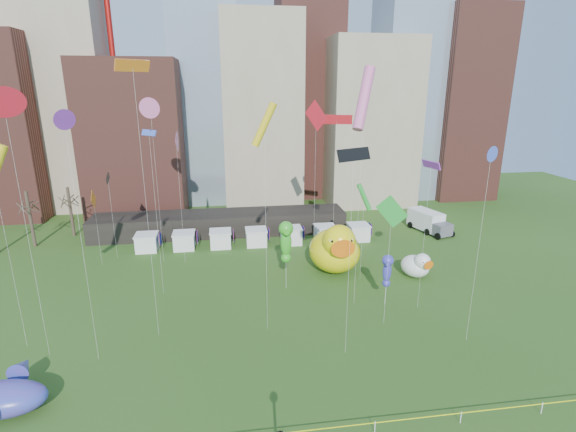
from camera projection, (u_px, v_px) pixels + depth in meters
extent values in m
cube|color=gray|center=(66.00, 90.00, 75.95)|extent=(14.00, 12.00, 42.00)
cube|color=brown|center=(135.00, 139.00, 74.25)|extent=(16.00, 14.00, 26.00)
cube|color=#8C9EB2|center=(204.00, 53.00, 79.31)|extent=(12.00, 12.00, 55.00)
cube|color=gray|center=(261.00, 113.00, 79.95)|extent=(14.00, 14.00, 34.00)
cube|color=brown|center=(309.00, 18.00, 82.11)|extent=(12.00, 12.00, 68.00)
cube|color=gray|center=(368.00, 123.00, 81.41)|extent=(16.00, 14.00, 30.00)
cube|color=#8C9EB2|center=(413.00, 74.00, 83.99)|extent=(14.00, 12.00, 48.00)
cube|color=brown|center=(463.00, 106.00, 85.22)|extent=(12.00, 12.00, 36.00)
cube|color=black|center=(221.00, 223.00, 66.23)|extent=(38.00, 6.00, 3.20)
cube|color=white|center=(147.00, 243.00, 59.30)|extent=(2.80, 2.80, 2.20)
cube|color=red|center=(160.00, 239.00, 59.41)|extent=(0.08, 1.40, 1.60)
cube|color=white|center=(184.00, 241.00, 60.00)|extent=(2.80, 2.80, 2.20)
cube|color=red|center=(197.00, 237.00, 60.10)|extent=(0.08, 1.40, 1.60)
cube|color=white|center=(221.00, 239.00, 60.69)|extent=(2.80, 2.80, 2.20)
cube|color=red|center=(233.00, 235.00, 60.80)|extent=(0.08, 1.40, 1.60)
cube|color=white|center=(256.00, 238.00, 61.39)|extent=(2.80, 2.80, 2.20)
cube|color=red|center=(269.00, 234.00, 61.49)|extent=(0.08, 1.40, 1.60)
cube|color=white|center=(291.00, 236.00, 62.08)|extent=(2.80, 2.80, 2.20)
cube|color=red|center=(303.00, 232.00, 62.19)|extent=(0.08, 1.40, 1.60)
cube|color=white|center=(325.00, 234.00, 62.78)|extent=(2.80, 2.80, 2.20)
cube|color=red|center=(337.00, 230.00, 62.89)|extent=(0.08, 1.40, 1.60)
cube|color=white|center=(358.00, 233.00, 63.48)|extent=(2.80, 2.80, 2.20)
cube|color=red|center=(370.00, 229.00, 63.58)|extent=(0.08, 1.40, 1.60)
cylinder|color=#382B21|center=(31.00, 219.00, 60.02)|extent=(0.44, 0.44, 8.00)
cylinder|color=#382B21|center=(71.00, 212.00, 64.44)|extent=(0.44, 0.44, 7.50)
cylinder|color=white|center=(375.00, 427.00, 28.17)|extent=(0.06, 0.06, 0.90)
cylinder|color=white|center=(461.00, 417.00, 29.01)|extent=(0.06, 0.06, 0.90)
cylinder|color=white|center=(542.00, 408.00, 29.84)|extent=(0.06, 0.06, 0.90)
ellipsoid|color=yellow|center=(335.00, 251.00, 52.57)|extent=(6.53, 7.55, 5.10)
ellipsoid|color=yellow|center=(330.00, 244.00, 55.30)|extent=(1.76, 1.40, 2.07)
sphere|color=yellow|center=(339.00, 241.00, 49.80)|extent=(4.02, 4.02, 3.84)
cone|color=orange|center=(342.00, 247.00, 48.29)|extent=(2.19, 1.83, 2.11)
sphere|color=white|center=(332.00, 240.00, 48.55)|extent=(0.69, 0.69, 0.69)
sphere|color=white|center=(350.00, 240.00, 48.75)|extent=(0.69, 0.69, 0.69)
sphere|color=black|center=(333.00, 241.00, 48.24)|extent=(0.35, 0.35, 0.35)
sphere|color=black|center=(351.00, 241.00, 48.44)|extent=(0.35, 0.35, 0.35)
ellipsoid|color=white|center=(415.00, 266.00, 51.27)|extent=(4.01, 4.36, 2.53)
ellipsoid|color=white|center=(407.00, 262.00, 52.50)|extent=(1.00, 0.88, 1.03)
sphere|color=white|center=(422.00, 262.00, 50.00)|extent=(2.39, 2.39, 1.91)
cone|color=orange|center=(427.00, 265.00, 49.33)|extent=(1.26, 1.13, 1.05)
sphere|color=white|center=(422.00, 262.00, 49.26)|extent=(0.34, 0.34, 0.34)
sphere|color=white|center=(429.00, 260.00, 49.70)|extent=(0.34, 0.34, 0.34)
sphere|color=black|center=(423.00, 262.00, 49.12)|extent=(0.17, 0.17, 0.17)
sphere|color=black|center=(430.00, 261.00, 49.56)|extent=(0.17, 0.17, 0.17)
cylinder|color=silver|center=(286.00, 266.00, 47.78)|extent=(0.03, 0.03, 5.42)
ellipsoid|color=green|center=(286.00, 243.00, 47.00)|extent=(1.30, 1.10, 3.12)
sphere|color=green|center=(286.00, 229.00, 46.37)|extent=(1.72, 1.72, 1.59)
cone|color=green|center=(287.00, 231.00, 45.72)|extent=(0.64, 1.04, 0.56)
sphere|color=green|center=(286.00, 258.00, 47.56)|extent=(1.11, 1.11, 1.11)
cylinder|color=silver|center=(386.00, 287.00, 44.64)|extent=(0.03, 0.03, 3.62)
ellipsoid|color=#3A39AB|center=(387.00, 271.00, 44.11)|extent=(1.12, 1.02, 2.33)
sphere|color=#3A39AB|center=(388.00, 261.00, 43.61)|extent=(1.53, 1.53, 1.19)
cone|color=#3A39AB|center=(390.00, 263.00, 43.12)|extent=(0.65, 0.84, 0.42)
sphere|color=#3A39AB|center=(386.00, 283.00, 44.55)|extent=(0.83, 0.83, 0.83)
ellipsoid|color=#5C3A9F|center=(3.00, 399.00, 29.72)|extent=(5.92, 3.28, 2.25)
cone|color=#5C3A9F|center=(23.00, 367.00, 32.62)|extent=(1.61, 1.84, 1.58)
cone|color=black|center=(280.00, 432.00, 20.91)|extent=(0.22, 0.22, 0.27)
cube|color=white|center=(426.00, 219.00, 67.56)|extent=(4.19, 6.14, 2.80)
cube|color=#595960|center=(442.00, 229.00, 64.61)|extent=(3.05, 2.67, 1.79)
cylinder|color=black|center=(427.00, 232.00, 65.60)|extent=(0.56, 1.05, 1.01)
cylinder|color=black|center=(441.00, 229.00, 66.74)|extent=(0.56, 1.05, 1.01)
cylinder|color=black|center=(410.00, 225.00, 68.90)|extent=(0.56, 1.05, 1.01)
cylinder|color=black|center=(424.00, 223.00, 70.04)|extent=(0.56, 1.05, 1.01)
cylinder|color=silver|center=(28.00, 240.00, 33.48)|extent=(0.02, 0.02, 20.67)
cone|color=red|center=(3.00, 102.00, 30.50)|extent=(1.54, 1.88, 2.17)
cylinder|color=silver|center=(181.00, 204.00, 53.64)|extent=(0.02, 0.02, 15.43)
cone|color=pink|center=(176.00, 141.00, 51.41)|extent=(0.39, 2.47, 2.46)
cylinder|color=silver|center=(113.00, 219.00, 55.50)|extent=(0.02, 0.02, 10.73)
cube|color=black|center=(108.00, 178.00, 53.95)|extent=(1.22, 3.00, 0.92)
cylinder|color=silver|center=(388.00, 269.00, 39.88)|extent=(0.02, 0.02, 11.11)
cube|color=green|center=(392.00, 211.00, 38.27)|extent=(2.38, 1.84, 2.98)
cylinder|color=silver|center=(266.00, 234.00, 37.66)|extent=(0.02, 0.02, 18.76)
cylinder|color=yellow|center=(264.00, 125.00, 34.95)|extent=(2.21, 0.91, 3.66)
cylinder|color=silver|center=(478.00, 253.00, 36.24)|extent=(0.02, 0.02, 16.65)
cone|color=blue|center=(491.00, 154.00, 33.84)|extent=(1.14, 0.82, 1.26)
cylinder|color=silver|center=(147.00, 212.00, 36.14)|extent=(0.02, 0.02, 23.24)
cube|color=orange|center=(132.00, 66.00, 32.79)|extent=(2.43, 2.25, 0.89)
cylinder|color=silver|center=(424.00, 239.00, 42.32)|extent=(0.02, 0.02, 14.73)
cube|color=purple|center=(431.00, 165.00, 40.19)|extent=(0.90, 2.32, 0.72)
cylinder|color=silver|center=(315.00, 193.00, 53.00)|extent=(0.02, 0.02, 18.43)
cube|color=red|center=(316.00, 116.00, 50.34)|extent=(2.05, 2.99, 3.60)
cylinder|color=silver|center=(359.00, 208.00, 42.17)|extent=(0.02, 0.02, 20.68)
cylinder|color=pink|center=(364.00, 98.00, 39.19)|extent=(2.87, 3.30, 5.80)
cylinder|color=silver|center=(349.00, 261.00, 34.39)|extent=(0.02, 0.02, 16.89)
cube|color=black|center=(354.00, 155.00, 31.95)|extent=(2.93, 1.72, 0.93)
cylinder|color=silver|center=(362.00, 239.00, 49.28)|extent=(0.02, 0.02, 9.96)
cylinder|color=green|center=(364.00, 197.00, 47.84)|extent=(1.86, 0.61, 3.14)
cylinder|color=silver|center=(11.00, 265.00, 35.49)|extent=(0.02, 0.02, 15.26)
cylinder|color=silver|center=(157.00, 217.00, 45.01)|extent=(0.02, 0.02, 17.33)
cube|color=blue|center=(149.00, 133.00, 42.51)|extent=(1.66, 1.52, 0.61)
cylinder|color=silver|center=(98.00, 233.00, 53.51)|extent=(0.02, 0.02, 8.62)
cube|color=orange|center=(93.00, 199.00, 52.27)|extent=(0.14, 2.42, 2.42)
cylinder|color=silver|center=(83.00, 249.00, 33.14)|extent=(0.02, 0.02, 19.49)
cone|color=purple|center=(64.00, 120.00, 30.32)|extent=(0.73, 1.40, 1.44)
cylinder|color=silver|center=(334.00, 189.00, 56.41)|extent=(0.02, 0.02, 17.73)
cube|color=red|center=(337.00, 120.00, 53.85)|extent=(3.86, 1.54, 1.17)
cylinder|color=silver|center=(157.00, 189.00, 53.15)|extent=(0.02, 0.02, 19.29)
cone|color=pink|center=(150.00, 108.00, 50.36)|extent=(2.00, 1.79, 2.39)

